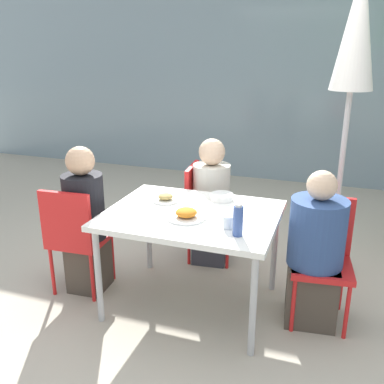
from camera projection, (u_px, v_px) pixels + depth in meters
The scene contains 15 objects.
ground_plane at pixel (192, 303), 3.21m from camera, with size 24.00×24.00×0.00m, color #B2A893.
building_facade at pixel (276, 72), 5.84m from camera, with size 10.00×0.20×3.00m.
dining_table at pixel (192, 220), 3.00m from camera, with size 1.19×0.93×0.74m.
chair_left at pixel (75, 233), 3.21m from camera, with size 0.42×0.42×0.86m.
person_left at pixel (86, 223), 3.25m from camera, with size 0.30×0.30×1.15m.
chair_right at pixel (322, 251), 2.94m from camera, with size 0.44×0.44×0.86m.
person_right at pixel (315, 255), 2.88m from camera, with size 0.37×0.37×1.09m.
chair_far at pixel (203, 205), 3.78m from camera, with size 0.44×0.44×0.86m.
person_far at pixel (211, 205), 3.71m from camera, with size 0.32×0.32×1.11m.
closed_umbrella at pixel (355, 49), 3.12m from camera, with size 0.36×0.36×2.42m.
plate_0 at pixel (186, 215), 2.86m from camera, with size 0.26×0.26×0.07m.
plate_1 at pixel (166, 198), 3.19m from camera, with size 0.20×0.20×0.06m.
bottle at pixel (238, 221), 2.58m from camera, with size 0.06×0.06×0.21m.
drinking_cup at pixel (229, 222), 2.71m from camera, with size 0.08×0.08×0.08m.
salad_bowl at pixel (222, 197), 3.21m from camera, with size 0.17×0.17×0.05m.
Camera 1 is at (0.92, -2.62, 1.83)m, focal length 40.00 mm.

